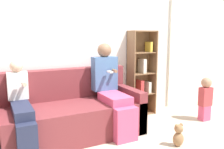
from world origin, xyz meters
The scene contains 9 objects.
ground_plane centered at (0.00, 0.00, 0.00)m, with size 14.00×14.00×0.00m, color beige.
back_wall centered at (0.00, 1.03, 1.27)m, with size 10.00×0.06×2.55m.
curtain_panel centered at (2.26, 0.98, 1.05)m, with size 0.64×0.04×2.10m.
couch centered at (-0.22, 0.56, 0.31)m, with size 2.03×0.90×0.91m.
adult_seated centered at (0.41, 0.43, 0.66)m, with size 0.38×0.82×1.29m.
child_seated centered at (-0.83, 0.37, 0.55)m, with size 0.25×0.82×1.09m.
toddler_standing centered at (1.99, 0.10, 0.39)m, with size 0.21×0.17×0.72m.
bookshelf centered at (1.24, 0.89, 0.70)m, with size 0.48×0.27×1.48m.
teddy_bear centered at (0.94, -0.42, 0.14)m, with size 0.15×0.12×0.30m.
Camera 1 is at (-1.12, -2.57, 1.41)m, focal length 38.00 mm.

